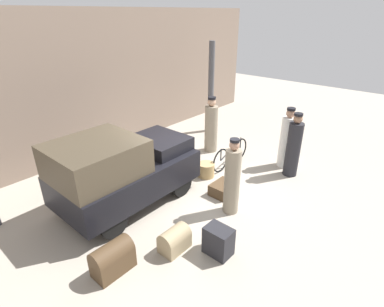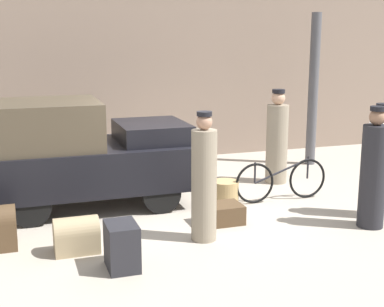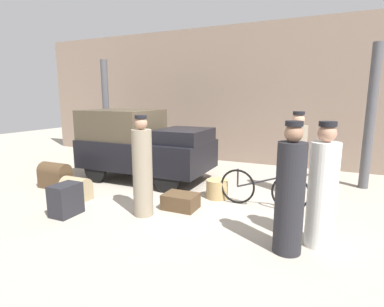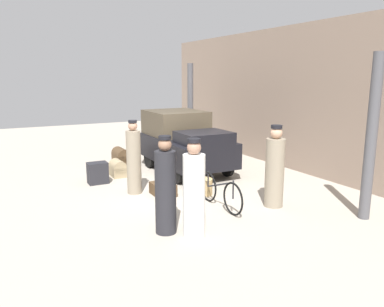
# 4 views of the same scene
# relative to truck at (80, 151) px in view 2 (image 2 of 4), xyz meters

# --- Properties ---
(ground_plane) EXTENTS (30.00, 30.00, 0.00)m
(ground_plane) POSITION_rel_truck_xyz_m (1.60, -0.87, -0.98)
(ground_plane) COLOR #A89E8E
(station_building_facade) EXTENTS (16.00, 0.15, 4.50)m
(station_building_facade) POSITION_rel_truck_xyz_m (1.60, 3.20, 1.27)
(station_building_facade) COLOR gray
(station_building_facade) RESTS_ON ground
(canopy_pillar_right) EXTENTS (0.22, 0.22, 3.43)m
(canopy_pillar_right) POSITION_rel_truck_xyz_m (5.43, 1.52, 0.73)
(canopy_pillar_right) COLOR #4C4C51
(canopy_pillar_right) RESTS_ON ground
(truck) EXTENTS (3.40, 1.82, 1.86)m
(truck) POSITION_rel_truck_xyz_m (0.00, 0.00, 0.00)
(truck) COLOR black
(truck) RESTS_ON ground
(bicycle) EXTENTS (1.79, 0.04, 0.78)m
(bicycle) POSITION_rel_truck_xyz_m (3.44, -0.83, -0.60)
(bicycle) COLOR black
(bicycle) RESTS_ON ground
(wicker_basket) EXTENTS (0.48, 0.48, 0.41)m
(wicker_basket) POSITION_rel_truck_xyz_m (2.41, -0.68, -0.77)
(wicker_basket) COLOR tan
(wicker_basket) RESTS_ON ground
(porter_lifting_near_truck) EXTENTS (0.41, 0.41, 1.86)m
(porter_lifting_near_truck) POSITION_rel_truck_xyz_m (4.53, -2.09, -0.13)
(porter_lifting_near_truck) COLOR white
(porter_lifting_near_truck) RESTS_ON ground
(porter_with_bicycle) EXTENTS (0.37, 0.37, 1.88)m
(porter_with_bicycle) POSITION_rel_truck_xyz_m (1.48, -2.17, -0.11)
(porter_with_bicycle) COLOR gray
(porter_with_bicycle) RESTS_ON ground
(conductor_in_dark_uniform) EXTENTS (0.40, 0.40, 1.88)m
(conductor_in_dark_uniform) POSITION_rel_truck_xyz_m (4.13, -2.48, -0.11)
(conductor_in_dark_uniform) COLOR #232328
(conductor_in_dark_uniform) RESTS_ON ground
(porter_standing_middle) EXTENTS (0.43, 0.43, 1.89)m
(porter_standing_middle) POSITION_rel_truck_xyz_m (3.93, 0.33, -0.12)
(porter_standing_middle) COLOR gray
(porter_standing_middle) RESTS_ON ground
(suitcase_small_leather) EXTENTS (0.66, 0.50, 0.30)m
(suitcase_small_leather) POSITION_rel_truck_xyz_m (1.97, -1.60, -0.83)
(suitcase_small_leather) COLOR #4C3823
(suitcase_small_leather) RESTS_ON ground
(trunk_barrel_dark) EXTENTS (0.61, 0.41, 0.50)m
(trunk_barrel_dark) POSITION_rel_truck_xyz_m (-0.33, -2.06, -0.75)
(trunk_barrel_dark) COLOR #9E8966
(trunk_barrel_dark) RESTS_ON ground
(suitcase_black_upright) EXTENTS (0.39, 0.54, 0.60)m
(suitcase_black_upright) POSITION_rel_truck_xyz_m (0.16, -2.78, -0.68)
(suitcase_black_upright) COLOR #232328
(suitcase_black_upright) RESTS_ON ground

